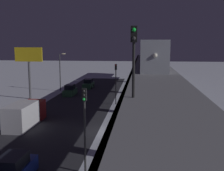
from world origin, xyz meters
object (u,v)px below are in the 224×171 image
at_px(box_truck, 25,114).
at_px(subway_train, 149,50).
at_px(sedan_green, 88,84).
at_px(commercial_billboard, 29,60).
at_px(rail_signal, 134,49).
at_px(traffic_light_mid, 116,78).
at_px(traffic_light_near, 85,119).
at_px(sedan_green_2, 70,91).

bearing_deg(box_truck, subway_train, -120.67).
bearing_deg(subway_train, sedan_green, -13.12).
relative_size(sedan_green, commercial_billboard, 0.54).
distance_m(rail_signal, box_truck, 21.17).
distance_m(sedan_green, box_truck, 28.05).
bearing_deg(subway_train, traffic_light_mid, 67.14).
bearing_deg(commercial_billboard, box_truck, 110.77).
height_order(rail_signal, traffic_light_near, rail_signal).
xyz_separation_m(traffic_light_mid, commercial_billboard, (15.25, -2.78, 2.63)).
bearing_deg(commercial_billboard, sedan_green, -121.13).
height_order(rail_signal, traffic_light_mid, rail_signal).
distance_m(sedan_green_2, box_truck, 19.37).
distance_m(rail_signal, traffic_light_near, 7.16).
relative_size(sedan_green_2, commercial_billboard, 0.49).
xyz_separation_m(subway_train, traffic_light_mid, (5.32, 12.62, -4.12)).
xyz_separation_m(box_truck, commercial_billboard, (5.75, -15.15, 5.48)).
xyz_separation_m(sedan_green, traffic_light_near, (-7.50, 39.05, 3.41)).
height_order(traffic_light_near, commercial_billboard, commercial_billboard).
bearing_deg(sedan_green, subway_train, 166.88).
distance_m(subway_train, box_truck, 29.88).
relative_size(subway_train, commercial_billboard, 6.23).
relative_size(subway_train, traffic_light_mid, 8.67).
xyz_separation_m(subway_train, box_truck, (14.82, 24.99, -6.96)).
height_order(subway_train, traffic_light_mid, subway_train).
xyz_separation_m(subway_train, sedan_green_2, (14.62, 5.63, -7.51)).
relative_size(box_truck, traffic_light_near, 1.16).
xyz_separation_m(rail_signal, traffic_light_near, (3.60, -3.56, -5.06)).
xyz_separation_m(subway_train, commercial_billboard, (20.57, 9.84, -1.48)).
relative_size(subway_train, rail_signal, 13.87).
bearing_deg(traffic_light_near, rail_signal, 135.40).
relative_size(sedan_green, sedan_green_2, 1.08).
xyz_separation_m(sedan_green, traffic_light_mid, (-7.50, 15.61, 3.41)).
bearing_deg(rail_signal, sedan_green_2, -69.21).
bearing_deg(box_truck, traffic_light_mid, -127.53).
distance_m(sedan_green, sedan_green_2, 8.80).
bearing_deg(traffic_light_near, sedan_green, -79.13).
height_order(sedan_green, traffic_light_mid, traffic_light_mid).
height_order(rail_signal, sedan_green_2, rail_signal).
height_order(sedan_green, traffic_light_near, traffic_light_near).
xyz_separation_m(sedan_green_2, traffic_light_mid, (-9.30, 6.99, 3.40)).
height_order(subway_train, sedan_green_2, subway_train).
distance_m(traffic_light_near, traffic_light_mid, 23.44).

